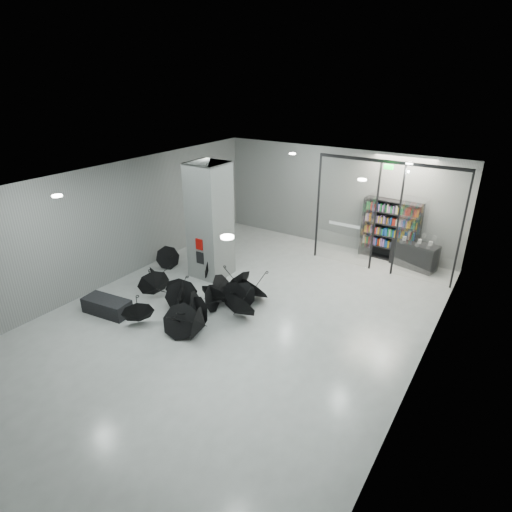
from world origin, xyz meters
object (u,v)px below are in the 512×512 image
Objects in this scene: bookshelf at (390,230)px; shop_counter at (414,255)px; column at (210,221)px; umbrella_cluster at (203,299)px; bench at (107,306)px.

bookshelf reaches higher than shop_counter.
shop_counter is (5.92, 4.52, -1.51)m from column.
column is 2.93m from umbrella_cluster.
column is at bearing 121.49° from umbrella_cluster.
umbrella_cluster is at bearing -111.54° from shop_counter.
bookshelf is (5.82, 8.59, 0.93)m from bench.
umbrella_cluster reaches higher than shop_counter.
bench is (-0.96, -3.84, -1.76)m from column.
column is 6.85m from bookshelf.
bookshelf is at bearing 48.97° from bench.
umbrella_cluster is (-4.67, -6.55, -0.19)m from shop_counter.
column reaches higher than shop_counter.
shop_counter is at bearing -8.62° from bookshelf.
bench is at bearing -140.68° from umbrella_cluster.
bench is 10.42m from bookshelf.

